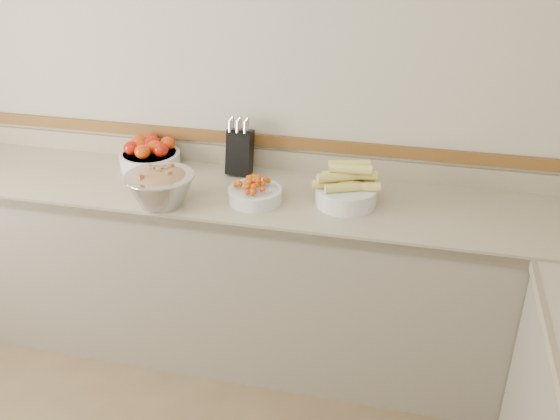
% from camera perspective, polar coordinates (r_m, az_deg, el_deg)
% --- Properties ---
extents(back_wall, '(4.00, 0.00, 4.00)m').
position_cam_1_polar(back_wall, '(3.13, -3.54, 10.91)').
color(back_wall, '#B6AD96').
rests_on(back_wall, ground_plane).
extents(counter_back, '(4.00, 0.65, 1.08)m').
position_cam_1_polar(counter_back, '(3.20, -4.77, -5.43)').
color(counter_back, gray).
rests_on(counter_back, ground_plane).
extents(knife_block, '(0.12, 0.15, 0.29)m').
position_cam_1_polar(knife_block, '(3.13, -3.70, 5.44)').
color(knife_block, black).
rests_on(knife_block, counter_back).
extents(tomato_bowl, '(0.31, 0.31, 0.15)m').
position_cam_1_polar(tomato_bowl, '(3.27, -11.82, 4.97)').
color(tomato_bowl, silver).
rests_on(tomato_bowl, counter_back).
extents(cherry_tomato_bowl, '(0.25, 0.25, 0.13)m').
position_cam_1_polar(cherry_tomato_bowl, '(2.85, -2.31, 1.61)').
color(cherry_tomato_bowl, silver).
rests_on(cherry_tomato_bowl, counter_back).
extents(corn_bowl, '(0.31, 0.28, 0.21)m').
position_cam_1_polar(corn_bowl, '(2.83, 6.08, 1.88)').
color(corn_bowl, silver).
rests_on(corn_bowl, counter_back).
extents(rhubarb_bowl, '(0.31, 0.31, 0.18)m').
position_cam_1_polar(rhubarb_bowl, '(2.86, -10.89, 2.16)').
color(rhubarb_bowl, '#B2B2BA').
rests_on(rhubarb_bowl, counter_back).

